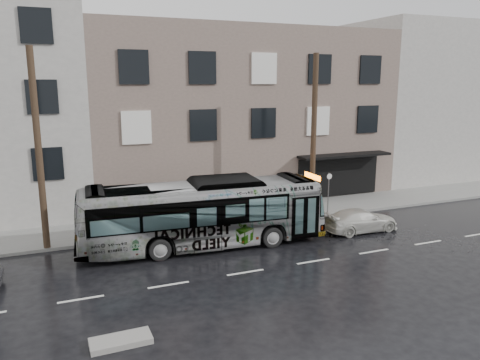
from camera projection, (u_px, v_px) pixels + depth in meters
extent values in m
plane|color=black|center=(224.00, 252.00, 21.36)|extent=(120.00, 120.00, 0.00)
cube|color=gray|center=(194.00, 222.00, 25.79)|extent=(90.00, 3.60, 0.15)
cube|color=gray|center=(228.00, 112.00, 33.58)|extent=(20.00, 12.00, 11.00)
cube|color=#B5B1AB|center=(433.00, 101.00, 40.47)|extent=(18.00, 12.00, 12.00)
cylinder|color=#3D2E1E|center=(314.00, 137.00, 25.79)|extent=(0.30, 0.30, 9.00)
cylinder|color=#3D2E1E|center=(39.00, 151.00, 20.64)|extent=(0.30, 0.30, 9.00)
cylinder|color=slate|center=(328.00, 193.00, 26.87)|extent=(0.06, 0.06, 2.40)
imported|color=#B2B2B2|center=(203.00, 213.00, 21.84)|extent=(11.66, 3.43, 3.21)
imported|color=#BAB9B1|center=(361.00, 220.00, 24.28)|extent=(4.05, 1.68, 1.17)
cube|color=#9C9994|center=(121.00, 341.00, 13.89)|extent=(1.82, 0.84, 0.18)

